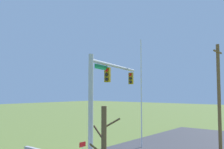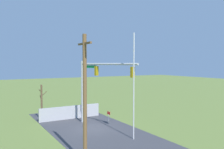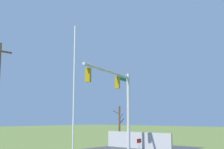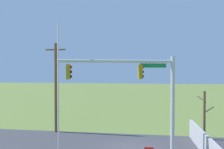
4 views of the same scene
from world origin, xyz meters
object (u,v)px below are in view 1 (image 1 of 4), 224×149
(signal_mast, at_px, (106,89))
(utility_pole, at_px, (219,95))
(flagpole, at_px, (141,93))
(open_sign, at_px, (82,147))

(signal_mast, distance_m, utility_pole, 9.30)
(utility_pole, bearing_deg, flagpole, -66.24)
(signal_mast, xyz_separation_m, utility_pole, (-8.03, 4.67, -0.43))
(flagpole, xyz_separation_m, open_sign, (5.93, -0.91, -3.59))
(signal_mast, bearing_deg, utility_pole, 149.85)
(utility_pole, xyz_separation_m, open_sign, (8.37, -6.44, -3.40))
(utility_pole, height_order, open_sign, utility_pole)
(signal_mast, bearing_deg, flagpole, -171.20)
(flagpole, height_order, utility_pole, flagpole)
(flagpole, height_order, open_sign, flagpole)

